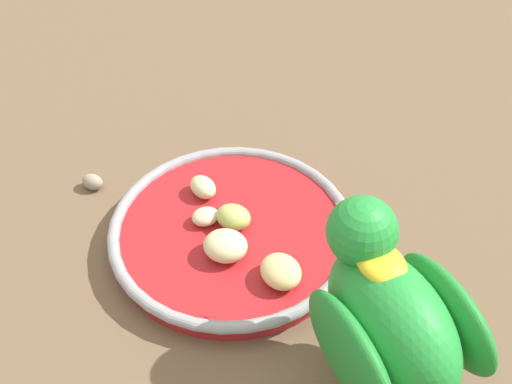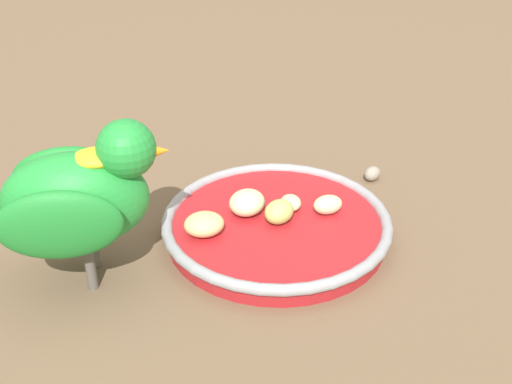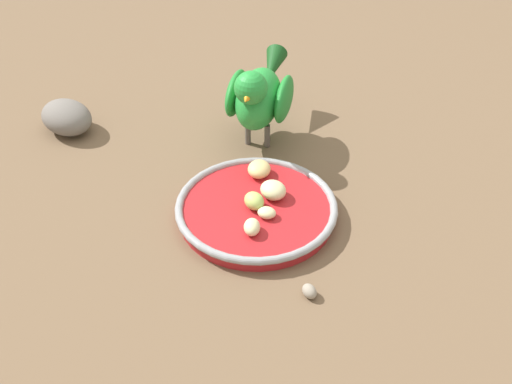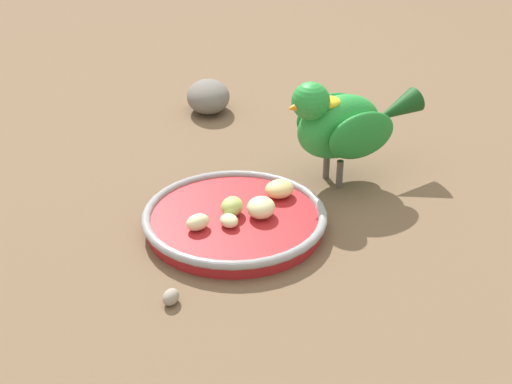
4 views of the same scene
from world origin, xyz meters
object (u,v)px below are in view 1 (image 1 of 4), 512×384
(apple_piece_4, at_px, (203,187))
(apple_piece_3, at_px, (233,217))
(apple_piece_1, at_px, (205,217))
(apple_piece_2, at_px, (225,246))
(parrot, at_px, (396,322))
(pebble_0, at_px, (93,182))
(apple_piece_0, at_px, (281,271))
(feeding_bowl, at_px, (232,232))

(apple_piece_4, bearing_deg, apple_piece_3, 27.88)
(apple_piece_1, bearing_deg, apple_piece_2, 18.57)
(apple_piece_1, distance_m, apple_piece_2, 0.04)
(parrot, bearing_deg, apple_piece_2, 20.55)
(apple_piece_4, height_order, pebble_0, apple_piece_4)
(apple_piece_0, xyz_separation_m, apple_piece_1, (-0.08, -0.06, -0.00))
(apple_piece_2, bearing_deg, apple_piece_4, -170.47)
(parrot, bearing_deg, feeding_bowl, 12.62)
(apple_piece_0, relative_size, apple_piece_2, 0.98)
(feeding_bowl, relative_size, pebble_0, 10.08)
(feeding_bowl, relative_size, apple_piece_3, 7.03)
(apple_piece_0, height_order, apple_piece_2, apple_piece_2)
(apple_piece_0, bearing_deg, pebble_0, -133.59)
(apple_piece_3, bearing_deg, apple_piece_0, 25.51)
(feeding_bowl, xyz_separation_m, apple_piece_1, (-0.01, -0.02, 0.01))
(feeding_bowl, height_order, apple_piece_2, apple_piece_2)
(feeding_bowl, distance_m, apple_piece_1, 0.03)
(feeding_bowl, height_order, parrot, parrot)
(apple_piece_3, bearing_deg, parrot, 28.79)
(feeding_bowl, relative_size, apple_piece_2, 5.82)
(apple_piece_4, distance_m, pebble_0, 0.12)
(apple_piece_2, xyz_separation_m, apple_piece_4, (-0.08, -0.01, -0.00))
(apple_piece_0, bearing_deg, apple_piece_2, -128.03)
(apple_piece_2, xyz_separation_m, pebble_0, (-0.12, -0.12, -0.02))
(apple_piece_4, bearing_deg, apple_piece_1, -1.26)
(apple_piece_0, distance_m, apple_piece_1, 0.09)
(parrot, bearing_deg, apple_piece_1, 16.58)
(apple_piece_1, relative_size, apple_piece_3, 0.79)
(apple_piece_0, height_order, apple_piece_4, apple_piece_0)
(apple_piece_0, relative_size, pebble_0, 1.70)
(feeding_bowl, relative_size, apple_piece_0, 5.92)
(apple_piece_3, distance_m, parrot, 0.20)
(apple_piece_0, xyz_separation_m, apple_piece_3, (-0.07, -0.03, 0.00))
(apple_piece_0, distance_m, apple_piece_2, 0.05)
(apple_piece_0, distance_m, parrot, 0.13)
(parrot, xyz_separation_m, pebble_0, (-0.25, -0.22, -0.08))
(apple_piece_2, xyz_separation_m, apple_piece_3, (-0.03, 0.01, -0.00))
(apple_piece_3, relative_size, pebble_0, 1.43)
(feeding_bowl, height_order, apple_piece_4, apple_piece_4)
(apple_piece_0, distance_m, apple_piece_4, 0.13)
(apple_piece_3, xyz_separation_m, pebble_0, (-0.09, -0.13, -0.02))
(apple_piece_2, distance_m, apple_piece_4, 0.08)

